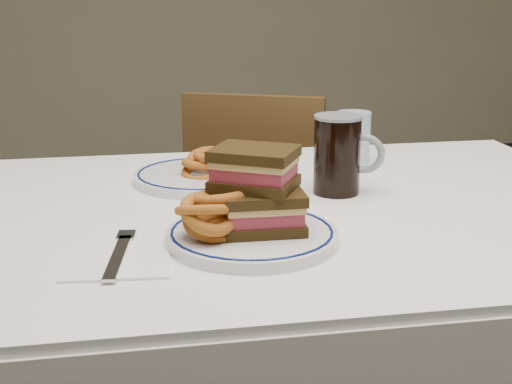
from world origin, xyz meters
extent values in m
cube|color=silver|center=(0.00, 0.00, 0.73)|extent=(1.26, 0.86, 0.03)
cylinder|color=#473017|center=(-0.54, 0.34, 0.35)|extent=(0.06, 0.06, 0.71)
cylinder|color=#473017|center=(0.54, 0.34, 0.35)|extent=(0.06, 0.06, 0.71)
cube|color=silver|center=(0.00, 0.43, 0.65)|extent=(1.26, 0.01, 0.17)
cube|color=#473017|center=(0.15, 0.86, 0.39)|extent=(0.50, 0.50, 0.04)
cylinder|color=#473017|center=(0.37, 0.95, 0.19)|extent=(0.03, 0.03, 0.38)
cylinder|color=#473017|center=(0.24, 0.64, 0.19)|extent=(0.03, 0.03, 0.38)
cylinder|color=#473017|center=(0.06, 1.08, 0.19)|extent=(0.03, 0.03, 0.38)
cylinder|color=#473017|center=(-0.07, 0.77, 0.19)|extent=(0.03, 0.03, 0.38)
cube|color=#473017|center=(0.08, 0.70, 0.62)|extent=(0.37, 0.17, 0.42)
cylinder|color=silver|center=(-0.07, -0.16, 0.76)|extent=(0.25, 0.25, 0.02)
torus|color=#0B1752|center=(-0.07, -0.16, 0.77)|extent=(0.24, 0.24, 0.00)
cube|color=black|center=(-0.05, -0.16, 0.77)|extent=(0.12, 0.10, 0.02)
cube|color=#9C2D41|center=(-0.05, -0.16, 0.79)|extent=(0.11, 0.09, 0.02)
cube|color=tan|center=(-0.05, -0.16, 0.81)|extent=(0.11, 0.09, 0.01)
cube|color=black|center=(-0.05, -0.16, 0.82)|extent=(0.12, 0.10, 0.02)
cube|color=black|center=(-0.06, -0.15, 0.84)|extent=(0.15, 0.14, 0.02)
cube|color=#9C2D41|center=(-0.06, -0.15, 0.85)|extent=(0.14, 0.13, 0.02)
cube|color=tan|center=(-0.06, -0.15, 0.87)|extent=(0.14, 0.13, 0.01)
cube|color=black|center=(-0.06, -0.15, 0.88)|extent=(0.15, 0.14, 0.02)
torus|color=brown|center=(-0.11, -0.16, 0.78)|extent=(0.10, 0.09, 0.07)
torus|color=brown|center=(-0.13, -0.17, 0.78)|extent=(0.09, 0.08, 0.05)
torus|color=brown|center=(-0.13, -0.16, 0.79)|extent=(0.08, 0.07, 0.05)
torus|color=brown|center=(-0.14, -0.19, 0.81)|extent=(0.10, 0.08, 0.08)
torus|color=brown|center=(-0.14, -0.18, 0.81)|extent=(0.08, 0.08, 0.04)
torus|color=brown|center=(-0.12, -0.16, 0.82)|extent=(0.09, 0.09, 0.04)
cylinder|color=white|center=(-0.07, -0.08, 0.78)|extent=(0.06, 0.06, 0.03)
cylinder|color=#96020D|center=(-0.07, -0.08, 0.80)|extent=(0.05, 0.05, 0.01)
cylinder|color=black|center=(0.12, 0.06, 0.82)|extent=(0.08, 0.08, 0.14)
cylinder|color=gray|center=(0.12, 0.06, 0.89)|extent=(0.09, 0.09, 0.01)
torus|color=gray|center=(0.17, 0.04, 0.82)|extent=(0.07, 0.04, 0.07)
cylinder|color=#A7C4D8|center=(0.22, 0.26, 0.81)|extent=(0.07, 0.07, 0.11)
cylinder|color=silver|center=(-0.11, 0.18, 0.76)|extent=(0.25, 0.25, 0.02)
torus|color=#0B1752|center=(-0.11, 0.18, 0.77)|extent=(0.24, 0.24, 0.00)
torus|color=brown|center=(-0.11, 0.17, 0.77)|extent=(0.09, 0.08, 0.05)
torus|color=brown|center=(-0.11, 0.18, 0.78)|extent=(0.08, 0.07, 0.04)
torus|color=brown|center=(-0.10, 0.20, 0.79)|extent=(0.08, 0.08, 0.04)
torus|color=brown|center=(-0.09, 0.17, 0.80)|extent=(0.07, 0.07, 0.02)
cube|color=white|center=(-0.26, -0.21, 0.75)|extent=(0.15, 0.15, 0.00)
cube|color=#B2B2B7|center=(-0.26, -0.21, 0.76)|extent=(0.04, 0.17, 0.00)
cube|color=#B2B2B7|center=(-0.25, -0.12, 0.76)|extent=(0.03, 0.04, 0.00)
camera|label=1|loc=(-0.24, -1.14, 1.12)|focal=50.00mm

